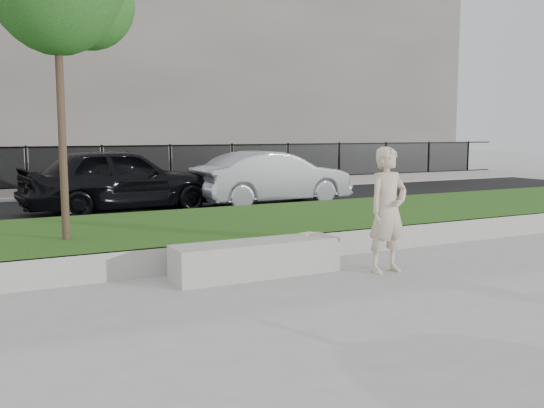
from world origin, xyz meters
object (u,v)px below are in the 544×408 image
book (308,234)px  car_dark (120,179)px  man (388,210)px  stone_bench (257,259)px  car_silver (272,178)px

book → car_dark: car_dark is taller
man → book: size_ratio=8.18×
stone_bench → man: 2.01m
man → book: bearing=132.3°
stone_bench → book: 0.98m
book → car_dark: (-1.05, 7.37, 0.34)m
stone_bench → man: (1.78, -0.65, 0.66)m
man → car_dark: bearing=98.8°
stone_bench → book: size_ratio=10.92×
man → car_silver: size_ratio=0.41×
car_dark → man: bearing=-172.5°
man → car_silver: 8.09m
man → book: 1.24m
stone_bench → car_dark: (-0.11, 7.52, 0.60)m
car_silver → car_dark: bearing=81.0°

